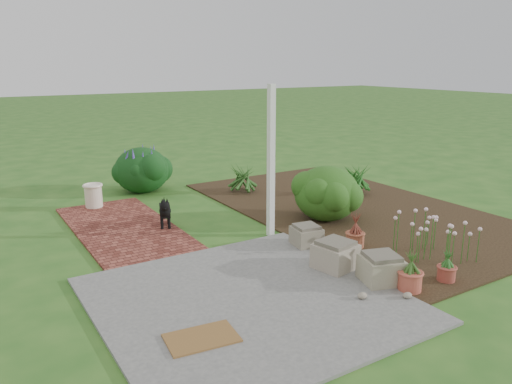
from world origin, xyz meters
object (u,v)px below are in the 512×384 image
black_dog (165,210)px  evergreen_shrub (327,192)px  stone_trough_near (335,256)px  cream_ceramic_urn (93,196)px

black_dog → evergreen_shrub: 2.92m
stone_trough_near → black_dog: black_dog is taller
black_dog → cream_ceramic_urn: size_ratio=1.30×
cream_ceramic_urn → evergreen_shrub: bearing=-40.9°
black_dog → evergreen_shrub: evergreen_shrub is taller
evergreen_shrub → stone_trough_near: bearing=-126.4°
evergreen_shrub → cream_ceramic_urn: bearing=139.1°
stone_trough_near → evergreen_shrub: bearing=53.6°
stone_trough_near → evergreen_shrub: (1.36, 1.85, 0.33)m
cream_ceramic_urn → evergreen_shrub: (3.45, -2.99, 0.27)m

